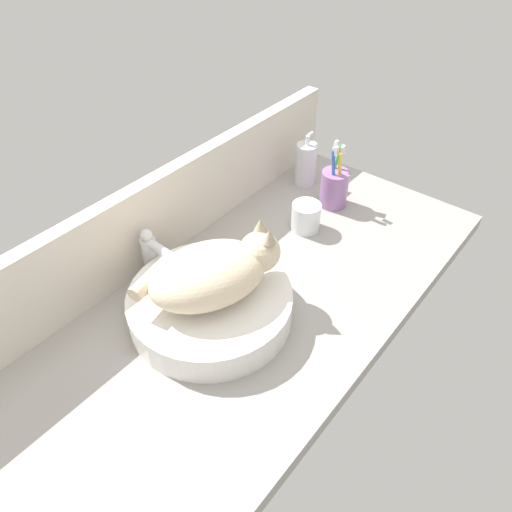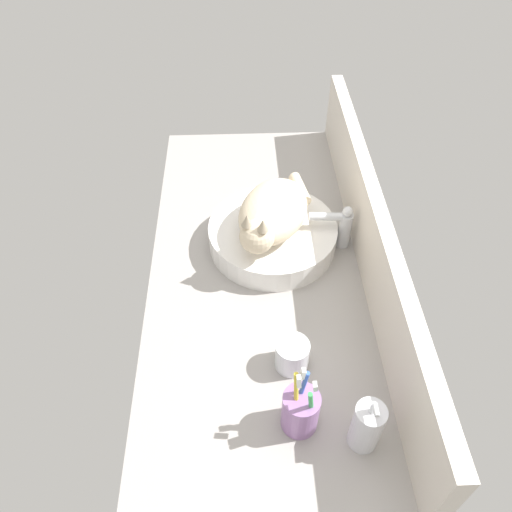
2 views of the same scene
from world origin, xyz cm
name	(u,v)px [view 1 (image 1 of 2)]	position (x,y,z in cm)	size (l,w,h in cm)	color
ground_plane	(249,307)	(0.00, 0.00, -2.00)	(129.15, 59.26, 4.00)	#9E9993
backsplash_panel	(158,216)	(0.00, 27.83, 10.71)	(129.15, 3.60, 21.42)	silver
sink_basin	(210,305)	(-8.74, 3.48, 3.38)	(35.12, 35.12, 6.77)	white
cat	(214,272)	(-7.46, 3.00, 12.53)	(30.14, 25.59, 14.00)	beige
faucet	(153,254)	(-7.82, 21.90, 7.30)	(3.60, 11.84, 13.60)	silver
soap_dispenser	(306,164)	(48.08, 18.05, 6.37)	(6.09, 6.09, 15.83)	silver
toothbrush_cup	(334,187)	(43.89, 5.66, 5.54)	(7.60, 7.60, 18.72)	#996BA8
water_glass	(306,218)	(29.87, 5.33, 3.22)	(7.62, 7.62, 7.51)	white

